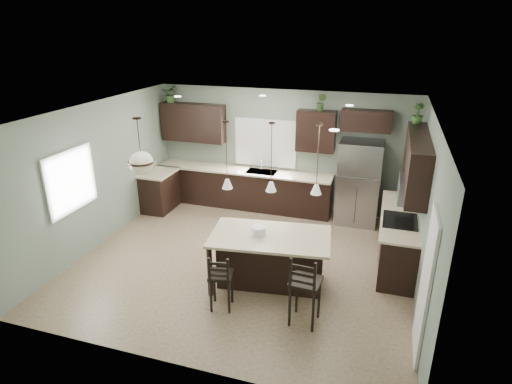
% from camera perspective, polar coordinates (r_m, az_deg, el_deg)
% --- Properties ---
extents(ground, '(6.00, 6.00, 0.00)m').
position_cam_1_polar(ground, '(8.13, -1.54, -9.14)').
color(ground, '#9E8466').
rests_on(ground, ground).
extents(pantry_door, '(0.04, 0.82, 2.04)m').
position_cam_1_polar(pantry_door, '(5.98, 21.63, -11.68)').
color(pantry_door, white).
rests_on(pantry_door, ground).
extents(window_back, '(1.35, 0.02, 1.00)m').
position_cam_1_polar(window_back, '(10.06, 1.27, 6.56)').
color(window_back, white).
rests_on(window_back, room_shell).
extents(window_left, '(0.02, 1.10, 1.00)m').
position_cam_1_polar(window_left, '(8.27, -23.55, 1.37)').
color(window_left, white).
rests_on(window_left, room_shell).
extents(left_return_cabs, '(0.60, 0.90, 0.90)m').
position_cam_1_polar(left_return_cabs, '(10.38, -12.71, 0.09)').
color(left_return_cabs, black).
rests_on(left_return_cabs, ground).
extents(left_return_countertop, '(0.66, 0.96, 0.04)m').
position_cam_1_polar(left_return_countertop, '(10.21, -12.82, 2.54)').
color(left_return_countertop, beige).
rests_on(left_return_countertop, left_return_cabs).
extents(back_lower_cabs, '(4.20, 0.60, 0.90)m').
position_cam_1_polar(back_lower_cabs, '(10.28, -1.63, 0.42)').
color(back_lower_cabs, black).
rests_on(back_lower_cabs, ground).
extents(back_countertop, '(4.20, 0.66, 0.04)m').
position_cam_1_polar(back_countertop, '(10.10, -1.70, 2.87)').
color(back_countertop, beige).
rests_on(back_countertop, back_lower_cabs).
extents(sink_inset, '(0.70, 0.45, 0.01)m').
position_cam_1_polar(sink_inset, '(9.96, 0.75, 2.71)').
color(sink_inset, gray).
rests_on(sink_inset, back_countertop).
extents(faucet, '(0.02, 0.02, 0.28)m').
position_cam_1_polar(faucet, '(9.89, 0.71, 3.45)').
color(faucet, silver).
rests_on(faucet, back_countertop).
extents(back_upper_left, '(1.55, 0.34, 0.90)m').
position_cam_1_polar(back_upper_left, '(10.44, -8.33, 9.15)').
color(back_upper_left, black).
rests_on(back_upper_left, room_shell).
extents(back_upper_right, '(0.85, 0.34, 0.90)m').
position_cam_1_polar(back_upper_right, '(9.56, 8.02, 8.03)').
color(back_upper_right, black).
rests_on(back_upper_right, room_shell).
extents(fridge_header, '(1.05, 0.34, 0.45)m').
position_cam_1_polar(fridge_header, '(9.39, 14.51, 9.19)').
color(fridge_header, black).
rests_on(fridge_header, room_shell).
extents(right_lower_cabs, '(0.60, 2.35, 0.90)m').
position_cam_1_polar(right_lower_cabs, '(8.35, 18.40, -5.93)').
color(right_lower_cabs, black).
rests_on(right_lower_cabs, ground).
extents(right_countertop, '(0.66, 2.35, 0.04)m').
position_cam_1_polar(right_countertop, '(8.16, 18.64, -2.98)').
color(right_countertop, beige).
rests_on(right_countertop, right_lower_cabs).
extents(cooktop, '(0.58, 0.75, 0.02)m').
position_cam_1_polar(cooktop, '(7.89, 18.67, -3.61)').
color(cooktop, black).
rests_on(cooktop, right_countertop).
extents(wall_oven_front, '(0.01, 0.72, 0.60)m').
position_cam_1_polar(wall_oven_front, '(8.10, 16.24, -6.57)').
color(wall_oven_front, gray).
rests_on(wall_oven_front, right_lower_cabs).
extents(right_upper_cabs, '(0.34, 2.35, 0.90)m').
position_cam_1_polar(right_upper_cabs, '(7.82, 20.63, 3.80)').
color(right_upper_cabs, black).
rests_on(right_upper_cabs, room_shell).
extents(microwave, '(0.40, 0.75, 0.40)m').
position_cam_1_polar(microwave, '(7.67, 19.94, 0.41)').
color(microwave, gray).
rests_on(microwave, right_upper_cabs).
extents(refrigerator, '(0.90, 0.74, 1.85)m').
position_cam_1_polar(refrigerator, '(9.56, 13.52, 1.21)').
color(refrigerator, '#95949C').
rests_on(refrigerator, ground).
extents(kitchen_island, '(2.07, 1.35, 0.92)m').
position_cam_1_polar(kitchen_island, '(7.24, 1.88, -9.07)').
color(kitchen_island, black).
rests_on(kitchen_island, ground).
extents(serving_dish, '(0.24, 0.24, 0.14)m').
position_cam_1_polar(serving_dish, '(7.01, 0.31, -5.18)').
color(serving_dish, white).
rests_on(serving_dish, kitchen_island).
extents(bar_stool_left, '(0.42, 0.42, 0.96)m').
position_cam_1_polar(bar_stool_left, '(6.70, -4.66, -11.71)').
color(bar_stool_left, black).
rests_on(bar_stool_left, ground).
extents(bar_stool_right, '(0.46, 0.46, 1.15)m').
position_cam_1_polar(bar_stool_right, '(6.37, 6.59, -12.71)').
color(bar_stool_right, black).
rests_on(bar_stool_right, ground).
extents(pendant_left, '(0.17, 0.17, 1.10)m').
position_cam_1_polar(pendant_left, '(6.64, -3.94, 4.90)').
color(pendant_left, white).
rests_on(pendant_left, room_shell).
extents(pendant_center, '(0.17, 0.17, 1.10)m').
position_cam_1_polar(pendant_center, '(6.52, 2.07, 4.60)').
color(pendant_center, white).
rests_on(pendant_center, room_shell).
extents(pendant_right, '(0.17, 0.17, 1.10)m').
position_cam_1_polar(pendant_right, '(6.46, 8.24, 4.24)').
color(pendant_right, silver).
rests_on(pendant_right, room_shell).
extents(chandelier, '(0.43, 0.43, 0.94)m').
position_cam_1_polar(chandelier, '(7.07, -15.25, 5.87)').
color(chandelier, beige).
rests_on(chandelier, room_shell).
extents(plant_back_left, '(0.43, 0.39, 0.42)m').
position_cam_1_polar(plant_back_left, '(10.53, -11.25, 12.73)').
color(plant_back_left, '#2C4A20').
rests_on(plant_back_left, back_upper_left).
extents(plant_back_right, '(0.25, 0.22, 0.38)m').
position_cam_1_polar(plant_back_right, '(9.40, 8.71, 11.75)').
color(plant_back_right, '#365324').
rests_on(plant_back_right, back_upper_right).
extents(plant_right_wall, '(0.28, 0.28, 0.38)m').
position_cam_1_polar(plant_right_wall, '(8.60, 20.77, 9.73)').
color(plant_right_wall, '#2E5425').
rests_on(plant_right_wall, right_upper_cabs).
extents(room_shell, '(6.00, 6.00, 6.00)m').
position_cam_1_polar(room_shell, '(7.41, -1.67, 2.24)').
color(room_shell, slate).
rests_on(room_shell, ground).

